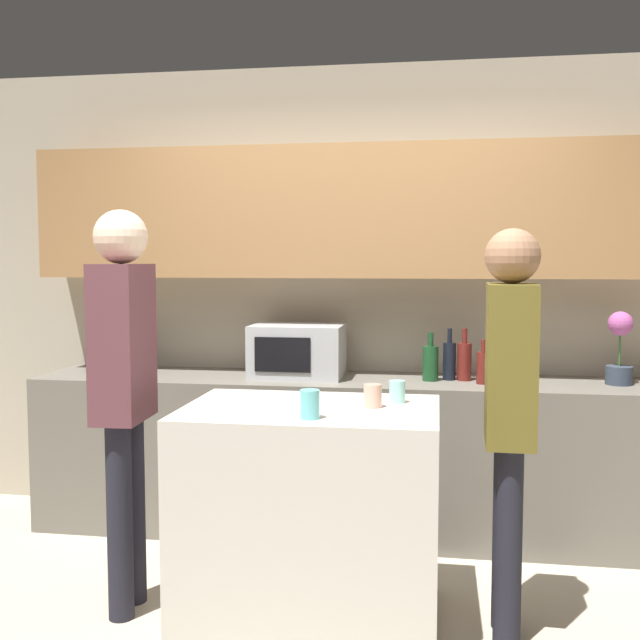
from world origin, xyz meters
name	(u,v)px	position (x,y,z in m)	size (l,w,h in m)	color
back_wall	(357,263)	(0.00, 1.66, 1.54)	(6.40, 0.40, 2.70)	#B2A893
back_counter	(351,455)	(0.00, 1.39, 0.44)	(3.60, 0.62, 0.88)	#6B665B
kitchen_island	(311,514)	(-0.05, 0.32, 0.47)	(1.08, 0.75, 0.93)	beige
microwave	(298,351)	(-0.31, 1.41, 1.03)	(0.52, 0.39, 0.30)	#B7BABC
toaster	(115,357)	(-1.42, 1.42, 0.97)	(0.26, 0.16, 0.18)	black
potted_plant	(620,348)	(1.45, 1.42, 1.08)	(0.14, 0.14, 0.39)	#333D4C
bottle_0	(430,362)	(0.44, 1.39, 0.99)	(0.09, 0.09, 0.27)	#194723
bottle_1	(449,360)	(0.55, 1.44, 0.99)	(0.07, 0.07, 0.29)	black
bottle_2	(464,361)	(0.63, 1.43, 0.99)	(0.08, 0.08, 0.29)	maroon
bottle_3	(483,367)	(0.72, 1.33, 0.98)	(0.07, 0.07, 0.24)	maroon
cup_0	(373,396)	(0.21, 0.35, 0.98)	(0.08, 0.08, 0.10)	#E8AD96
cup_1	(397,392)	(0.31, 0.47, 0.98)	(0.07, 0.07, 0.10)	#9CE0D8
cup_2	(310,404)	(-0.01, 0.08, 0.99)	(0.08, 0.08, 0.11)	#6DD0D4
person_left	(123,373)	(-0.87, 0.28, 1.06)	(0.23, 0.35, 1.77)	black
person_center	(510,397)	(0.77, 0.29, 1.00)	(0.22, 0.35, 1.68)	black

